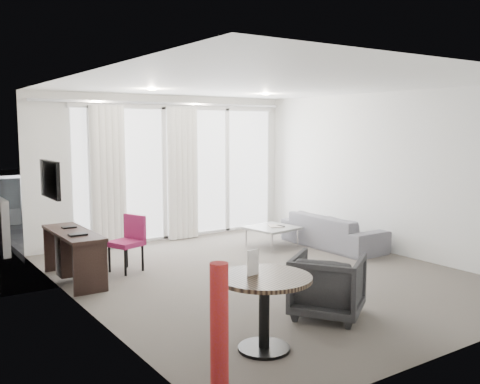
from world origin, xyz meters
TOP-DOWN VIEW (x-y plane):
  - floor at (0.00, 0.00)m, footprint 5.00×6.00m
  - ceiling at (0.00, 0.00)m, footprint 5.00×6.00m
  - wall_left at (-2.50, 0.00)m, footprint 0.00×6.00m
  - wall_right at (2.50, 0.00)m, footprint 0.00×6.00m
  - wall_front at (0.00, -3.00)m, footprint 5.00×0.00m
  - window_panel at (0.30, 2.98)m, footprint 4.00×0.02m
  - window_frame at (0.30, 2.97)m, footprint 4.10×0.06m
  - curtain_left at (-1.15, 2.82)m, footprint 0.60×0.20m
  - curtain_right at (0.25, 2.82)m, footprint 0.60×0.20m
  - curtain_track at (0.00, 2.82)m, footprint 4.80×0.04m
  - downlight_a at (-0.90, 1.60)m, footprint 0.12×0.12m
  - downlight_b at (1.20, 1.60)m, footprint 0.12×0.12m
  - desk at (-2.26, 1.20)m, footprint 0.45×1.43m
  - tv at (-2.46, 1.45)m, footprint 0.05×0.80m
  - desk_chair at (-1.50, 1.26)m, footprint 0.55×0.53m
  - round_table at (-1.50, -2.00)m, footprint 1.10×1.10m
  - menu_card at (-1.56, -1.91)m, footprint 0.13×0.04m
  - red_lamp at (-2.36, -2.62)m, footprint 0.23×0.23m
  - tub_armchair at (-0.39, -1.66)m, footprint 1.02×1.02m
  - coffee_table at (1.19, 1.37)m, footprint 0.86×0.86m
  - remote at (1.32, 1.30)m, footprint 0.05×0.15m
  - magazine at (1.25, 1.37)m, footprint 0.35×0.38m
  - sofa at (2.03, 0.76)m, footprint 0.75×1.91m
  - terrace_slab at (0.30, 4.50)m, footprint 5.60×3.00m
  - rattan_chair_a at (0.97, 4.43)m, footprint 0.65×0.65m
  - rattan_chair_b at (1.89, 4.16)m, footprint 0.72×0.72m
  - rattan_table at (1.69, 4.29)m, footprint 0.60×0.60m
  - balustrade at (0.30, 5.95)m, footprint 5.50×0.06m

SIDE VIEW (x-z plane):
  - terrace_slab at x=0.30m, z-range -0.12..0.00m
  - floor at x=0.00m, z-range 0.00..0.00m
  - coffee_table at x=1.19m, z-range 0.00..0.34m
  - rattan_table at x=1.69m, z-range 0.00..0.45m
  - sofa at x=2.03m, z-range 0.00..0.56m
  - desk at x=-2.26m, z-range 0.00..0.67m
  - tub_armchair at x=-0.39m, z-range 0.00..0.68m
  - round_table at x=-1.50m, z-range 0.00..0.70m
  - remote at x=1.32m, z-range 0.35..0.37m
  - magazine at x=1.25m, z-range 0.35..0.37m
  - desk_chair at x=-1.50m, z-range 0.00..0.79m
  - rattan_chair_b at x=1.89m, z-range 0.00..0.82m
  - rattan_chair_a at x=0.97m, z-range 0.00..0.84m
  - balustrade at x=0.30m, z-range -0.02..1.02m
  - red_lamp at x=-2.36m, z-range 0.00..1.08m
  - menu_card at x=-1.56m, z-range 0.60..0.84m
  - window_panel at x=0.30m, z-range 0.01..2.39m
  - curtain_left at x=-1.15m, z-range 0.01..2.39m
  - curtain_right at x=0.25m, z-range 0.01..2.39m
  - window_frame at x=0.30m, z-range -0.02..2.42m
  - wall_left at x=-2.50m, z-range 0.00..2.60m
  - wall_right at x=2.50m, z-range 0.00..2.60m
  - wall_front at x=0.00m, z-range 0.00..2.60m
  - tv at x=-2.46m, z-range 1.10..1.60m
  - curtain_track at x=0.00m, z-range 2.43..2.47m
  - downlight_a at x=-0.90m, z-range 2.58..2.60m
  - downlight_b at x=1.20m, z-range 2.58..2.60m
  - ceiling at x=0.00m, z-range 2.60..2.60m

